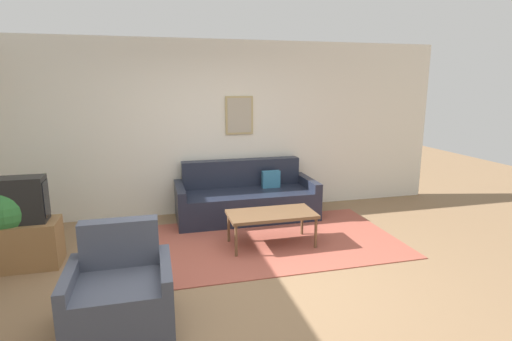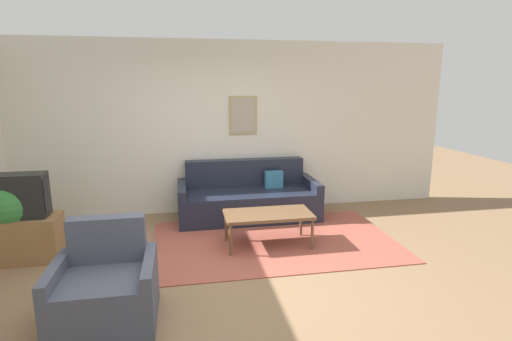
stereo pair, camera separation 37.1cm
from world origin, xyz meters
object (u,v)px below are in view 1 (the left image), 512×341
object	(u,v)px
couch	(246,199)
coffee_table	(271,215)
armchair	(121,294)
potted_plant_tall	(6,213)
tv	(17,200)

from	to	relation	value
couch	coffee_table	xyz separation A→B (m)	(0.06, -1.17, 0.11)
coffee_table	armchair	size ratio (longest dim) A/B	1.27
potted_plant_tall	coffee_table	bearing A→B (deg)	-3.59
potted_plant_tall	tv	bearing A→B (deg)	-24.54
coffee_table	tv	size ratio (longest dim) A/B	1.87
couch	tv	size ratio (longest dim) A/B	3.59
armchair	tv	bearing A→B (deg)	120.53
couch	armchair	distance (m)	3.03
couch	tv	distance (m)	3.05
couch	coffee_table	size ratio (longest dim) A/B	1.93
tv	couch	bearing A→B (deg)	20.35
tv	potted_plant_tall	size ratio (longest dim) A/B	0.61
armchair	couch	bearing A→B (deg)	49.02
coffee_table	armchair	bearing A→B (deg)	-142.06
coffee_table	couch	bearing A→B (deg)	93.08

